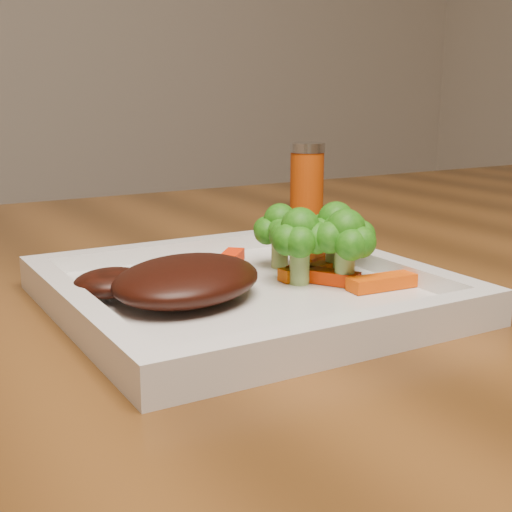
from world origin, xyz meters
TOP-DOWN VIEW (x-y plane):
  - plate at (-0.29, -0.15)m, footprint 0.27×0.27m
  - steak at (-0.34, -0.16)m, footprint 0.15×0.14m
  - broccoli_0 at (-0.23, -0.11)m, footprint 0.07×0.07m
  - broccoli_1 at (-0.21, -0.15)m, footprint 0.06×0.06m
  - broccoli_2 at (-0.22, -0.18)m, footprint 0.07×0.07m
  - broccoli_3 at (-0.25, -0.16)m, footprint 0.07×0.07m
  - carrot_1 at (-0.20, -0.20)m, footprint 0.07×0.02m
  - carrot_3 at (-0.20, -0.12)m, footprint 0.06×0.04m
  - carrot_4 at (-0.27, -0.08)m, footprint 0.05×0.05m
  - carrot_5 at (-0.23, -0.17)m, footprint 0.04×0.06m
  - carrot_6 at (-0.23, -0.15)m, footprint 0.05×0.02m
  - spice_shaker at (-0.03, 0.15)m, footprint 0.06×0.06m

SIDE VIEW (x-z plane):
  - plate at x=-0.29m, z-range 0.75..0.76m
  - carrot_1 at x=-0.20m, z-range 0.76..0.77m
  - carrot_3 at x=-0.20m, z-range 0.76..0.77m
  - carrot_4 at x=-0.27m, z-range 0.76..0.77m
  - carrot_5 at x=-0.23m, z-range 0.76..0.77m
  - carrot_6 at x=-0.23m, z-range 0.76..0.77m
  - steak at x=-0.34m, z-range 0.76..0.79m
  - broccoli_2 at x=-0.22m, z-range 0.76..0.82m
  - broccoli_3 at x=-0.25m, z-range 0.76..0.82m
  - broccoli_1 at x=-0.21m, z-range 0.76..0.83m
  - spice_shaker at x=-0.03m, z-range 0.75..0.84m
  - broccoli_0 at x=-0.23m, z-range 0.76..0.83m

